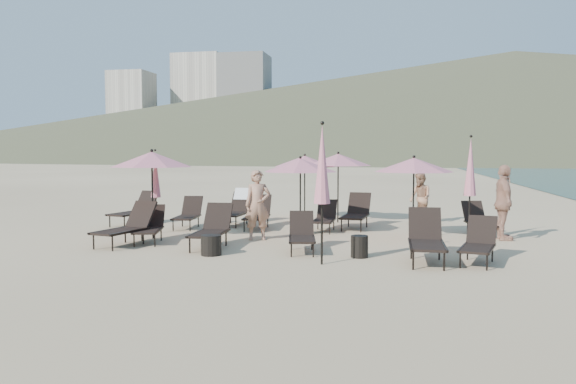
% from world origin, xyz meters
% --- Properties ---
extents(ground, '(800.00, 800.00, 0.00)m').
position_xyz_m(ground, '(0.00, 0.00, 0.00)').
color(ground, '#D6BA8C').
rests_on(ground, ground).
extents(volcanic_headland, '(690.00, 690.00, 55.00)m').
position_xyz_m(volcanic_headland, '(71.37, 302.62, 26.49)').
color(volcanic_headland, brown).
rests_on(volcanic_headland, ground).
extents(hotel_skyline, '(109.00, 82.00, 55.00)m').
position_xyz_m(hotel_skyline, '(-93.62, 271.21, 24.18)').
color(hotel_skyline, beige).
rests_on(hotel_skyline, ground).
extents(lounger_0, '(0.97, 1.64, 0.89)m').
position_xyz_m(lounger_0, '(-4.14, 0.68, 0.41)').
color(lounger_0, black).
rests_on(lounger_0, ground).
extents(lounger_1, '(1.03, 1.86, 1.01)m').
position_xyz_m(lounger_1, '(-4.50, 0.18, 0.47)').
color(lounger_1, black).
rests_on(lounger_1, ground).
extents(lounger_2, '(0.73, 1.76, 0.99)m').
position_xyz_m(lounger_2, '(-2.37, 0.24, 0.46)').
color(lounger_2, black).
rests_on(lounger_2, ground).
extents(lounger_3, '(0.83, 1.57, 0.86)m').
position_xyz_m(lounger_3, '(-0.20, 0.13, 0.40)').
color(lounger_3, black).
rests_on(lounger_3, ground).
extents(lounger_4, '(0.72, 1.83, 1.05)m').
position_xyz_m(lounger_4, '(2.49, -0.57, 0.49)').
color(lounger_4, black).
rests_on(lounger_4, ground).
extents(lounger_5, '(0.96, 1.66, 0.90)m').
position_xyz_m(lounger_5, '(3.53, -0.47, 0.42)').
color(lounger_5, black).
rests_on(lounger_5, ground).
extents(lounger_6, '(1.05, 1.86, 1.01)m').
position_xyz_m(lounger_6, '(-6.07, 3.77, 0.47)').
color(lounger_6, black).
rests_on(lounger_6, ground).
extents(lounger_7, '(0.71, 1.78, 1.10)m').
position_xyz_m(lounger_7, '(-3.00, 4.47, 0.52)').
color(lounger_7, black).
rests_on(lounger_7, ground).
extents(lounger_8, '(0.77, 1.70, 0.95)m').
position_xyz_m(lounger_8, '(-2.14, 3.71, 0.45)').
color(lounger_8, black).
rests_on(lounger_8, ground).
extents(lounger_9, '(0.58, 1.49, 0.85)m').
position_xyz_m(lounger_9, '(-0.14, 3.57, 0.40)').
color(lounger_9, black).
rests_on(lounger_9, ground).
extents(lounger_10, '(0.83, 1.81, 1.01)m').
position_xyz_m(lounger_10, '(0.70, 4.29, 0.47)').
color(lounger_10, black).
rests_on(lounger_10, ground).
extents(lounger_11, '(0.89, 1.62, 0.88)m').
position_xyz_m(lounger_11, '(4.08, 3.56, 0.41)').
color(lounger_11, black).
rests_on(lounger_11, ground).
extents(lounger_12, '(0.77, 1.62, 0.90)m').
position_xyz_m(lounger_12, '(-4.20, 3.43, 0.42)').
color(lounger_12, black).
rests_on(lounger_12, ground).
extents(umbrella_open_0, '(2.16, 2.16, 2.32)m').
position_xyz_m(umbrella_open_0, '(-4.31, 1.24, 2.05)').
color(umbrella_open_0, black).
rests_on(umbrella_open_0, ground).
extents(umbrella_open_1, '(1.99, 1.99, 2.14)m').
position_xyz_m(umbrella_open_1, '(-0.66, 2.51, 1.89)').
color(umbrella_open_1, black).
rests_on(umbrella_open_1, ground).
extents(umbrella_open_2, '(2.01, 2.01, 2.16)m').
position_xyz_m(umbrella_open_2, '(2.30, 2.41, 1.91)').
color(umbrella_open_2, black).
rests_on(umbrella_open_2, ground).
extents(umbrella_open_3, '(2.04, 2.04, 2.20)m').
position_xyz_m(umbrella_open_3, '(-1.13, 6.02, 1.94)').
color(umbrella_open_3, black).
rests_on(umbrella_open_3, ground).
extents(umbrella_open_4, '(2.10, 2.10, 2.26)m').
position_xyz_m(umbrella_open_4, '(0.02, 5.57, 2.00)').
color(umbrella_open_4, black).
rests_on(umbrella_open_4, ground).
extents(umbrella_closed_0, '(0.33, 0.33, 2.84)m').
position_xyz_m(umbrella_closed_0, '(0.44, -1.25, 1.98)').
color(umbrella_closed_0, black).
rests_on(umbrella_closed_0, ground).
extents(umbrella_closed_1, '(0.31, 0.31, 2.67)m').
position_xyz_m(umbrella_closed_1, '(3.68, 2.45, 1.86)').
color(umbrella_closed_1, black).
rests_on(umbrella_closed_1, ground).
extents(umbrella_closed_2, '(0.27, 0.27, 2.32)m').
position_xyz_m(umbrella_closed_2, '(-4.65, 2.18, 1.62)').
color(umbrella_closed_2, black).
rests_on(umbrella_closed_2, ground).
extents(side_table_0, '(0.45, 0.45, 0.44)m').
position_xyz_m(side_table_0, '(-2.05, -0.72, 0.22)').
color(side_table_0, black).
rests_on(side_table_0, ground).
extents(side_table_1, '(0.37, 0.37, 0.47)m').
position_xyz_m(side_table_1, '(1.13, -0.36, 0.23)').
color(side_table_1, black).
rests_on(side_table_1, ground).
extents(beachgoer_a, '(0.76, 0.63, 1.79)m').
position_xyz_m(beachgoer_a, '(-1.59, 1.57, 0.89)').
color(beachgoer_a, '#A57459').
rests_on(beachgoer_a, ground).
extents(beachgoer_b, '(0.91, 0.98, 1.60)m').
position_xyz_m(beachgoer_b, '(2.59, 5.80, 0.80)').
color(beachgoer_b, '#AF7C5A').
rests_on(beachgoer_b, ground).
extents(beachgoer_c, '(0.56, 1.16, 1.92)m').
position_xyz_m(beachgoer_c, '(4.55, 2.76, 0.96)').
color(beachgoer_c, tan).
rests_on(beachgoer_c, ground).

